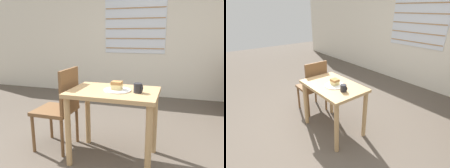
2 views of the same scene
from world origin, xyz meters
TOP-DOWN VIEW (x-y plane):
  - ground_plane at (0.00, 0.00)m, footprint 14.00×14.00m
  - wall_back at (-0.00, 3.03)m, footprint 10.00×0.10m
  - dining_table_near at (-0.02, 0.41)m, footprint 0.90×0.60m
  - chair_near_window at (-0.66, 0.45)m, footprint 0.43×0.43m
  - plate at (0.02, 0.40)m, footprint 0.27×0.27m
  - cake_slice at (0.02, 0.41)m, footprint 0.10×0.09m
  - coffee_mug at (0.24, 0.38)m, footprint 0.09×0.08m

SIDE VIEW (x-z plane):
  - ground_plane at x=0.00m, z-range 0.00..0.00m
  - chair_near_window at x=-0.66m, z-range 0.04..0.99m
  - dining_table_near at x=-0.02m, z-range 0.24..1.00m
  - plate at x=0.02m, z-range 0.76..0.77m
  - coffee_mug at x=0.24m, z-range 0.76..0.85m
  - cake_slice at x=0.02m, z-range 0.77..0.85m
  - wall_back at x=0.00m, z-range 0.01..2.81m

